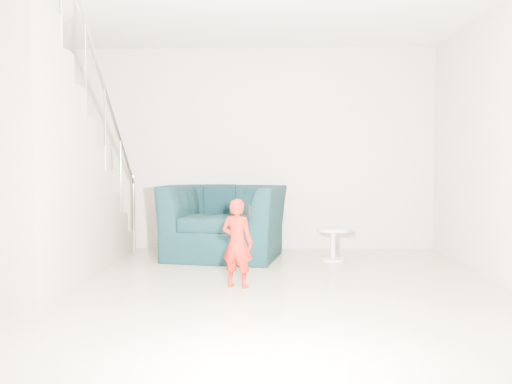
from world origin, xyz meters
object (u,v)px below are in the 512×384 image
armchair (225,221)px  staircase (31,185)px  side_table (333,239)px  toddler (237,243)px

armchair → staircase: 2.34m
side_table → staircase: 3.37m
armchair → toddler: 1.63m
toddler → staircase: 2.07m
staircase → armchair: bearing=40.3°
toddler → side_table: bearing=-107.5°
side_table → armchair: bearing=170.5°
toddler → staircase: size_ratio=0.23×
armchair → side_table: 1.33m
armchair → toddler: (0.25, -1.61, -0.03)m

